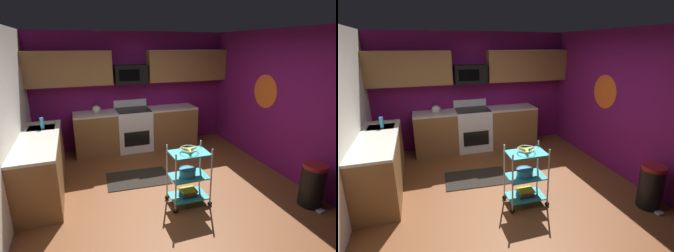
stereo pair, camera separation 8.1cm
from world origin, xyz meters
The scene contains 16 objects.
floor centered at (0.00, 0.00, -0.02)m, with size 4.40×4.80×0.04m, color brown.
wall_back centered at (0.00, 2.43, 1.30)m, with size 4.52×0.06×2.60m, color #6B1156.
wall_right centered at (2.23, 0.00, 1.30)m, with size 0.06×4.80×2.60m, color #6B1156.
wall_flower_decal centered at (2.20, 0.59, 1.45)m, with size 0.64×0.64×0.00m, color #E5591E.
counter_run centered at (-0.82, 1.54, 0.46)m, with size 3.58×2.64×0.92m.
oven_range centered at (-0.10, 2.10, 0.48)m, with size 0.76×0.65×1.10m.
upper_cabinets centered at (0.02, 2.23, 1.85)m, with size 4.40×0.33×0.70m.
microwave centered at (-0.10, 2.21, 1.70)m, with size 0.70×0.39×0.40m.
rolling_cart centered at (0.19, -0.36, 0.45)m, with size 0.62×0.39×0.91m.
fruit_bowl centered at (0.19, -0.36, 0.88)m, with size 0.27×0.27×0.07m.
mixing_bowl_large centered at (0.17, -0.36, 0.52)m, with size 0.25×0.25×0.11m.
book_stack centered at (0.19, -0.36, 0.18)m, with size 0.26×0.21×0.10m.
kettle centered at (-0.89, 2.10, 1.00)m, with size 0.21×0.18×0.26m.
dish_soap_bottle centered at (-1.87, 1.26, 1.02)m, with size 0.06×0.06×0.20m, color #2D8CBF.
trash_can centered at (1.90, -1.02, 0.33)m, with size 0.34×0.42×0.66m.
floor_rug centered at (-0.36, 0.64, 0.01)m, with size 1.10×0.70×0.01m, color black.
Camera 1 is at (-1.29, -3.60, 2.32)m, focal length 28.38 mm.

